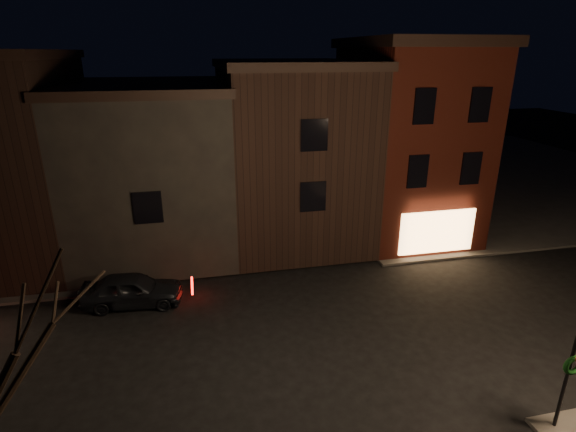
# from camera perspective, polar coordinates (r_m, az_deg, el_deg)

# --- Properties ---
(ground) EXTENTS (120.00, 120.00, 0.00)m
(ground) POSITION_cam_1_polar(r_m,az_deg,el_deg) (17.07, 2.91, -15.48)
(ground) COLOR black
(ground) RESTS_ON ground
(sidewalk_far_right) EXTENTS (30.00, 30.00, 0.12)m
(sidewalk_far_right) POSITION_cam_1_polar(r_m,az_deg,el_deg) (42.12, 22.60, 5.07)
(sidewalk_far_right) COLOR #2D2B28
(sidewalk_far_right) RESTS_ON ground
(corner_building) EXTENTS (6.50, 8.50, 10.50)m
(corner_building) POSITION_cam_1_polar(r_m,az_deg,el_deg) (26.07, 14.96, 9.49)
(corner_building) COLOR #40120B
(corner_building) RESTS_ON ground
(row_building_a) EXTENTS (7.30, 10.30, 9.40)m
(row_building_a) POSITION_cam_1_polar(r_m,az_deg,el_deg) (24.95, 0.16, 8.38)
(row_building_a) COLOR black
(row_building_a) RESTS_ON ground
(row_building_b) EXTENTS (7.80, 10.30, 8.40)m
(row_building_b) POSITION_cam_1_polar(r_m,az_deg,el_deg) (24.58, -16.68, 6.15)
(row_building_b) COLOR black
(row_building_b) RESTS_ON ground
(parked_car_a) EXTENTS (4.18, 1.97, 1.38)m
(parked_car_a) POSITION_cam_1_polar(r_m,az_deg,el_deg) (19.85, -19.17, -8.83)
(parked_car_a) COLOR black
(parked_car_a) RESTS_ON ground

